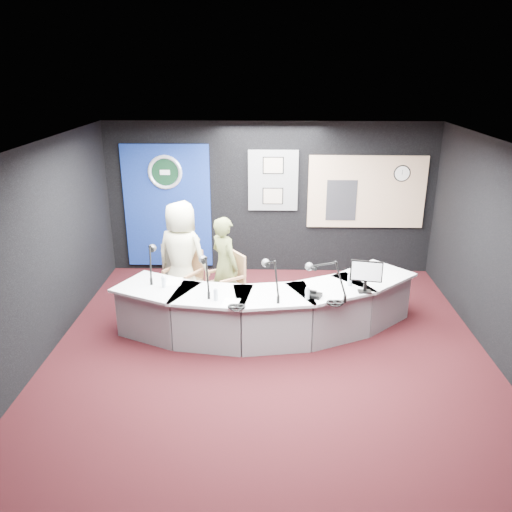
{
  "coord_description": "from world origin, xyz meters",
  "views": [
    {
      "loc": [
        -0.01,
        -6.2,
        3.71
      ],
      "look_at": [
        -0.2,
        0.8,
        1.1
      ],
      "focal_mm": 36.0,
      "sensor_mm": 36.0,
      "label": 1
    }
  ],
  "objects_px": {
    "armchair_right": "(225,283)",
    "person_woman": "(225,265)",
    "armchair_left": "(183,281)",
    "person_man": "(182,256)",
    "broadcast_desk": "(266,308)"
  },
  "relations": [
    {
      "from": "broadcast_desk",
      "to": "armchair_left",
      "type": "distance_m",
      "value": 1.57
    },
    {
      "from": "armchair_left",
      "to": "armchair_right",
      "type": "xyz_separation_m",
      "value": [
        0.69,
        -0.15,
        0.03
      ]
    },
    {
      "from": "broadcast_desk",
      "to": "armchair_left",
      "type": "height_order",
      "value": "armchair_left"
    },
    {
      "from": "armchair_left",
      "to": "broadcast_desk",
      "type": "bearing_deg",
      "value": 0.53
    },
    {
      "from": "armchair_right",
      "to": "person_man",
      "type": "distance_m",
      "value": 0.81
    },
    {
      "from": "broadcast_desk",
      "to": "person_woman",
      "type": "relative_size",
      "value": 2.87
    },
    {
      "from": "armchair_left",
      "to": "person_woman",
      "type": "height_order",
      "value": "person_woman"
    },
    {
      "from": "armchair_right",
      "to": "person_woman",
      "type": "distance_m",
      "value": 0.3
    },
    {
      "from": "armchair_right",
      "to": "armchair_left",
      "type": "bearing_deg",
      "value": -136.66
    },
    {
      "from": "person_man",
      "to": "person_woman",
      "type": "relative_size",
      "value": 1.13
    },
    {
      "from": "broadcast_desk",
      "to": "armchair_right",
      "type": "xyz_separation_m",
      "value": [
        -0.65,
        0.66,
        0.11
      ]
    },
    {
      "from": "broadcast_desk",
      "to": "person_woman",
      "type": "xyz_separation_m",
      "value": [
        -0.65,
        0.66,
        0.41
      ]
    },
    {
      "from": "broadcast_desk",
      "to": "person_man",
      "type": "bearing_deg",
      "value": 148.89
    },
    {
      "from": "armchair_left",
      "to": "person_woman",
      "type": "bearing_deg",
      "value": 19.54
    },
    {
      "from": "armchair_left",
      "to": "person_man",
      "type": "bearing_deg",
      "value": 0.0
    }
  ]
}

